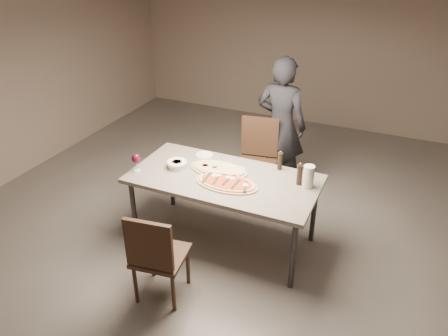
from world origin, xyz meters
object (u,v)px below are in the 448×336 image
at_px(bread_basket, 177,164).
at_px(pepper_mill_left, 280,161).
at_px(carafe, 308,176).
at_px(dining_table, 224,182).
at_px(chair_near, 156,254).
at_px(ham_pizza, 219,169).
at_px(chair_far, 257,155).
at_px(zucchini_pizza, 227,183).
at_px(diner, 281,126).

relative_size(bread_basket, pepper_mill_left, 1.03).
bearing_deg(carafe, dining_table, -168.54).
distance_m(bread_basket, chair_near, 1.06).
height_order(ham_pizza, bread_basket, bread_basket).
relative_size(carafe, chair_far, 0.22).
xyz_separation_m(zucchini_pizza, chair_near, (-0.25, -0.87, -0.27)).
height_order(bread_basket, carafe, carafe).
height_order(chair_near, diner, diner).
height_order(zucchini_pizza, ham_pizza, zucchini_pizza).
distance_m(chair_far, diner, 0.45).
bearing_deg(chair_near, bread_basket, 100.93).
distance_m(zucchini_pizza, carafe, 0.75).
bearing_deg(carafe, zucchini_pizza, -158.97).
bearing_deg(zucchini_pizza, bread_basket, 177.64).
bearing_deg(zucchini_pizza, chair_near, -98.87).
bearing_deg(ham_pizza, pepper_mill_left, 31.95).
bearing_deg(ham_pizza, bread_basket, -158.26).
distance_m(zucchini_pizza, diner, 1.39).
relative_size(ham_pizza, bread_basket, 2.93).
bearing_deg(pepper_mill_left, diner, 107.02).
xyz_separation_m(dining_table, ham_pizza, (-0.11, 0.10, 0.07)).
relative_size(ham_pizza, chair_near, 0.67).
xyz_separation_m(bread_basket, carafe, (1.28, 0.17, 0.06)).
bearing_deg(carafe, chair_far, 133.85).
bearing_deg(chair_near, dining_table, 71.83).
bearing_deg(diner, ham_pizza, 79.94).
bearing_deg(dining_table, zucchini_pizza, -55.79).
relative_size(zucchini_pizza, pepper_mill_left, 3.08).
relative_size(bread_basket, carafe, 0.95).
xyz_separation_m(dining_table, bread_basket, (-0.51, -0.01, 0.10)).
xyz_separation_m(bread_basket, diner, (0.66, 1.28, 0.03)).
xyz_separation_m(ham_pizza, carafe, (0.88, 0.05, 0.09)).
bearing_deg(dining_table, carafe, 11.46).
relative_size(dining_table, chair_near, 2.03).
bearing_deg(dining_table, chair_far, 90.75).
distance_m(carafe, diner, 1.27).
bearing_deg(chair_far, dining_table, 81.60).
bearing_deg(diner, bread_basket, 65.30).
bearing_deg(dining_table, chair_near, -100.03).
bearing_deg(ham_pizza, chair_near, -88.05).
distance_m(carafe, chair_far, 1.18).
height_order(carafe, chair_far, carafe).
relative_size(chair_near, diner, 0.54).
height_order(bread_basket, chair_far, chair_far).
height_order(dining_table, carafe, carafe).
bearing_deg(chair_far, bread_basket, 54.33).
bearing_deg(pepper_mill_left, dining_table, -139.51).
bearing_deg(zucchini_pizza, ham_pizza, 137.37).
bearing_deg(chair_near, chair_far, 77.17).
xyz_separation_m(chair_far, diner, (0.17, 0.30, 0.28)).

